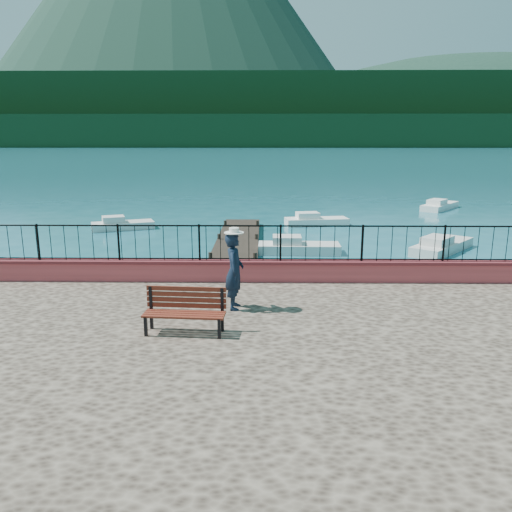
{
  "coord_description": "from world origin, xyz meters",
  "views": [
    {
      "loc": [
        -0.77,
        -9.5,
        5.02
      ],
      "look_at": [
        -0.94,
        2.0,
        2.3
      ],
      "focal_mm": 35.0,
      "sensor_mm": 36.0,
      "label": 1
    }
  ],
  "objects_px": {
    "boat_3": "(123,222)",
    "boat_4": "(317,218)",
    "boat_0": "(114,279)",
    "boat_2": "(442,243)",
    "boat_5": "(440,204)",
    "park_bench": "(185,320)",
    "person": "(234,271)",
    "boat_1": "(299,244)"
  },
  "relations": [
    {
      "from": "boat_3",
      "to": "boat_4",
      "type": "relative_size",
      "value": 0.92
    },
    {
      "from": "boat_3",
      "to": "boat_0",
      "type": "bearing_deg",
      "value": -97.78
    },
    {
      "from": "boat_2",
      "to": "boat_5",
      "type": "xyz_separation_m",
      "value": [
        4.68,
        13.97,
        0.0
      ]
    },
    {
      "from": "boat_3",
      "to": "boat_5",
      "type": "relative_size",
      "value": 0.78
    },
    {
      "from": "boat_0",
      "to": "boat_4",
      "type": "height_order",
      "value": "same"
    },
    {
      "from": "park_bench",
      "to": "boat_2",
      "type": "relative_size",
      "value": 0.4
    },
    {
      "from": "boat_4",
      "to": "boat_5",
      "type": "xyz_separation_m",
      "value": [
        9.67,
        7.0,
        0.0
      ]
    },
    {
      "from": "park_bench",
      "to": "boat_4",
      "type": "bearing_deg",
      "value": 80.81
    },
    {
      "from": "person",
      "to": "boat_3",
      "type": "bearing_deg",
      "value": 23.93
    },
    {
      "from": "boat_1",
      "to": "person",
      "type": "bearing_deg",
      "value": -100.53
    },
    {
      "from": "boat_0",
      "to": "boat_1",
      "type": "distance_m",
      "value": 8.78
    },
    {
      "from": "park_bench",
      "to": "person",
      "type": "xyz_separation_m",
      "value": [
        0.91,
        1.51,
        0.6
      ]
    },
    {
      "from": "boat_0",
      "to": "boat_5",
      "type": "height_order",
      "value": "same"
    },
    {
      "from": "boat_4",
      "to": "boat_3",
      "type": "bearing_deg",
      "value": 179.58
    },
    {
      "from": "person",
      "to": "boat_2",
      "type": "height_order",
      "value": "person"
    },
    {
      "from": "person",
      "to": "boat_1",
      "type": "xyz_separation_m",
      "value": [
        2.26,
        10.95,
        -1.68
      ]
    },
    {
      "from": "boat_0",
      "to": "boat_3",
      "type": "height_order",
      "value": "same"
    },
    {
      "from": "park_bench",
      "to": "person",
      "type": "bearing_deg",
      "value": 63.03
    },
    {
      "from": "boat_5",
      "to": "park_bench",
      "type": "bearing_deg",
      "value": -169.61
    },
    {
      "from": "person",
      "to": "boat_5",
      "type": "xyz_separation_m",
      "value": [
        13.49,
        25.35,
        -1.68
      ]
    },
    {
      "from": "boat_2",
      "to": "boat_4",
      "type": "height_order",
      "value": "same"
    },
    {
      "from": "boat_0",
      "to": "boat_3",
      "type": "relative_size",
      "value": 1.05
    },
    {
      "from": "boat_4",
      "to": "boat_2",
      "type": "bearing_deg",
      "value": -62.81
    },
    {
      "from": "park_bench",
      "to": "boat_5",
      "type": "bearing_deg",
      "value": 66.0
    },
    {
      "from": "boat_2",
      "to": "boat_5",
      "type": "height_order",
      "value": "same"
    },
    {
      "from": "boat_2",
      "to": "boat_5",
      "type": "distance_m",
      "value": 14.73
    },
    {
      "from": "boat_3",
      "to": "boat_5",
      "type": "distance_m",
      "value": 22.46
    },
    {
      "from": "boat_2",
      "to": "boat_3",
      "type": "bearing_deg",
      "value": 112.81
    },
    {
      "from": "park_bench",
      "to": "boat_4",
      "type": "xyz_separation_m",
      "value": [
        4.73,
        19.87,
        -1.08
      ]
    },
    {
      "from": "park_bench",
      "to": "boat_2",
      "type": "bearing_deg",
      "value": 57.18
    },
    {
      "from": "park_bench",
      "to": "boat_0",
      "type": "height_order",
      "value": "park_bench"
    },
    {
      "from": "boat_1",
      "to": "boat_4",
      "type": "relative_size",
      "value": 0.99
    },
    {
      "from": "boat_1",
      "to": "boat_5",
      "type": "distance_m",
      "value": 18.26
    },
    {
      "from": "boat_0",
      "to": "boat_4",
      "type": "relative_size",
      "value": 0.97
    },
    {
      "from": "boat_2",
      "to": "boat_3",
      "type": "height_order",
      "value": "same"
    },
    {
      "from": "person",
      "to": "boat_5",
      "type": "height_order",
      "value": "person"
    },
    {
      "from": "boat_2",
      "to": "boat_4",
      "type": "xyz_separation_m",
      "value": [
        -4.99,
        6.97,
        0.0
      ]
    },
    {
      "from": "boat_0",
      "to": "person",
      "type": "bearing_deg",
      "value": -58.0
    },
    {
      "from": "boat_3",
      "to": "boat_2",
      "type": "bearing_deg",
      "value": -40.43
    },
    {
      "from": "person",
      "to": "boat_2",
      "type": "relative_size",
      "value": 0.42
    },
    {
      "from": "boat_2",
      "to": "boat_4",
      "type": "relative_size",
      "value": 1.14
    },
    {
      "from": "park_bench",
      "to": "boat_1",
      "type": "height_order",
      "value": "park_bench"
    }
  ]
}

